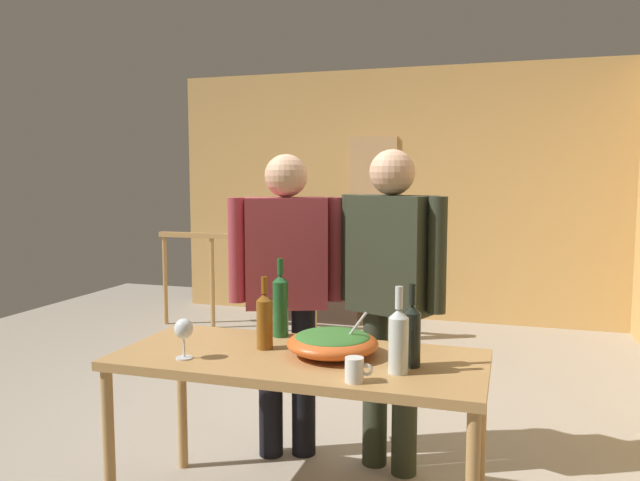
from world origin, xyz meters
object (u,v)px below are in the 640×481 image
(tv_console, at_px, (321,296))
(wine_glass, at_px, (184,331))
(wine_bottle_green, at_px, (280,304))
(wine_bottle_dark, at_px, (412,334))
(person_standing_right, at_px, (391,282))
(wine_bottle_amber, at_px, (265,320))
(serving_table, at_px, (299,372))
(mug_white, at_px, (355,370))
(flat_screen_tv, at_px, (320,249))
(wine_bottle_clear, at_px, (398,339))
(person_standing_left, at_px, (287,279))
(salad_bowl, at_px, (332,342))
(framed_picture, at_px, (373,166))
(stair_railing, at_px, (301,272))

(tv_console, bearing_deg, wine_glass, -81.09)
(wine_glass, distance_m, wine_bottle_green, 0.53)
(wine_bottle_dark, relative_size, person_standing_right, 0.21)
(wine_bottle_amber, bearing_deg, wine_bottle_green, 92.29)
(serving_table, xyz_separation_m, mug_white, (0.31, -0.26, 0.12))
(tv_console, relative_size, wine_bottle_amber, 2.76)
(wine_glass, distance_m, mug_white, 0.77)
(serving_table, bearing_deg, wine_glass, -157.15)
(flat_screen_tv, bearing_deg, tv_console, 90.00)
(wine_bottle_clear, xyz_separation_m, wine_bottle_green, (-0.64, 0.38, 0.02))
(person_standing_left, xyz_separation_m, person_standing_right, (0.57, -0.00, 0.01))
(tv_console, distance_m, wine_glass, 4.04)
(serving_table, height_order, wine_bottle_amber, wine_bottle_amber)
(serving_table, distance_m, wine_glass, 0.52)
(wine_bottle_clear, distance_m, mug_white, 0.22)
(serving_table, relative_size, wine_glass, 9.21)
(serving_table, height_order, wine_glass, wine_glass)
(serving_table, relative_size, mug_white, 14.79)
(wine_bottle_dark, xyz_separation_m, mug_white, (-0.17, -0.25, -0.09))
(wine_bottle_amber, distance_m, wine_bottle_green, 0.22)
(salad_bowl, bearing_deg, wine_bottle_green, 144.83)
(framed_picture, relative_size, serving_table, 0.40)
(serving_table, bearing_deg, person_standing_left, 114.88)
(mug_white, bearing_deg, person_standing_right, 92.10)
(wine_glass, xyz_separation_m, wine_bottle_dark, (0.93, 0.18, 0.01))
(salad_bowl, height_order, mug_white, salad_bowl)
(framed_picture, bearing_deg, wine_bottle_clear, -76.23)
(tv_console, bearing_deg, person_standing_right, -66.79)
(person_standing_left, bearing_deg, wine_bottle_amber, 79.40)
(wine_bottle_amber, xyz_separation_m, wine_bottle_green, (-0.01, 0.22, 0.02))
(stair_railing, distance_m, serving_table, 3.23)
(wine_bottle_clear, height_order, person_standing_left, person_standing_left)
(tv_console, xyz_separation_m, serving_table, (1.07, -3.76, 0.43))
(wine_bottle_clear, bearing_deg, person_standing_left, 135.49)
(salad_bowl, bearing_deg, wine_bottle_dark, -8.73)
(mug_white, relative_size, person_standing_left, 0.07)
(flat_screen_tv, xyz_separation_m, wine_bottle_clear, (1.52, -3.83, 0.13))
(tv_console, distance_m, wine_bottle_dark, 4.12)
(flat_screen_tv, distance_m, person_standing_right, 3.40)
(wine_bottle_amber, height_order, person_standing_right, person_standing_right)
(wine_bottle_green, distance_m, person_standing_right, 0.58)
(wine_bottle_dark, relative_size, wine_bottle_green, 0.90)
(stair_railing, relative_size, flat_screen_tv, 3.93)
(salad_bowl, height_order, wine_bottle_dark, wine_bottle_dark)
(framed_picture, relative_size, wine_bottle_clear, 1.85)
(wine_bottle_amber, distance_m, mug_white, 0.59)
(wine_glass, height_order, wine_bottle_amber, wine_bottle_amber)
(serving_table, bearing_deg, wine_bottle_dark, -1.24)
(flat_screen_tv, xyz_separation_m, salad_bowl, (1.20, -3.68, 0.06))
(framed_picture, xyz_separation_m, mug_white, (0.88, -4.31, -0.83))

